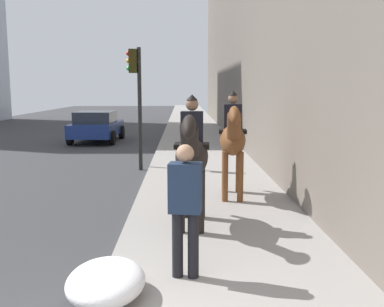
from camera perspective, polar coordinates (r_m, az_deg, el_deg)
The scene contains 6 objects.
mounted_horse_near at distance 7.52m, azimuth -0.04°, elevation -0.14°, with size 2.15×0.66×2.28m.
mounted_horse_far at distance 9.60m, azimuth 5.27°, elevation 1.95°, with size 2.15×0.69×2.32m.
pedestrian_greeting at distance 5.52m, azimuth -0.87°, elevation -6.29°, with size 0.32×0.43×1.70m.
car_near_lane at distance 21.20m, azimuth -12.18°, elevation 3.50°, with size 4.09×2.19×1.44m.
traffic_light_near_curb at distance 13.50m, azimuth -7.17°, elevation 8.31°, with size 0.20×0.44×3.70m.
snow_pile_near at distance 5.32m, azimuth -11.03°, elevation -15.91°, with size 1.16×0.89×0.40m, color white.
Camera 1 is at (-3.42, -1.03, 2.50)m, focal length 41.37 mm.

